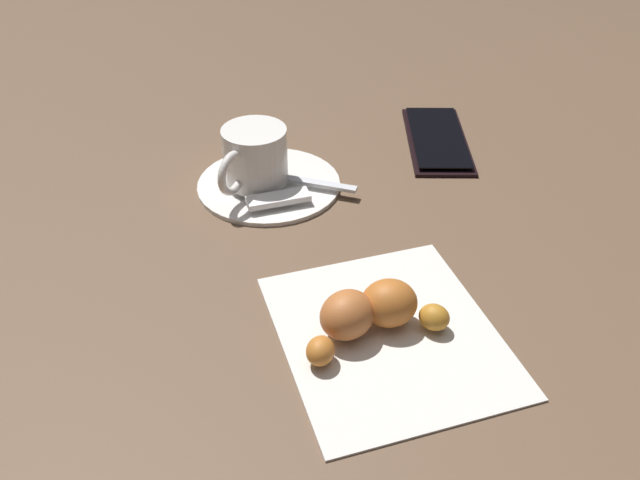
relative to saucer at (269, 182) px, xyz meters
name	(u,v)px	position (x,y,z in m)	size (l,w,h in m)	color
ground_plane	(300,256)	(-0.12, -0.01, 0.00)	(1.80, 1.80, 0.00)	brown
saucer	(269,182)	(0.00, 0.00, 0.00)	(0.15, 0.15, 0.01)	white
espresso_cup	(254,156)	(0.00, 0.01, 0.03)	(0.08, 0.07, 0.06)	white
teaspoon	(268,174)	(0.00, 0.00, 0.01)	(0.08, 0.13, 0.01)	silver
sugar_packet	(278,199)	(-0.04, 0.00, 0.01)	(0.06, 0.02, 0.01)	white
napkin	(388,334)	(-0.23, -0.06, 0.00)	(0.19, 0.16, 0.00)	silver
croissant	(370,312)	(-0.23, -0.05, 0.02)	(0.07, 0.12, 0.04)	#B47523
cell_phone	(437,139)	(0.06, -0.20, 0.00)	(0.17, 0.10, 0.01)	black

